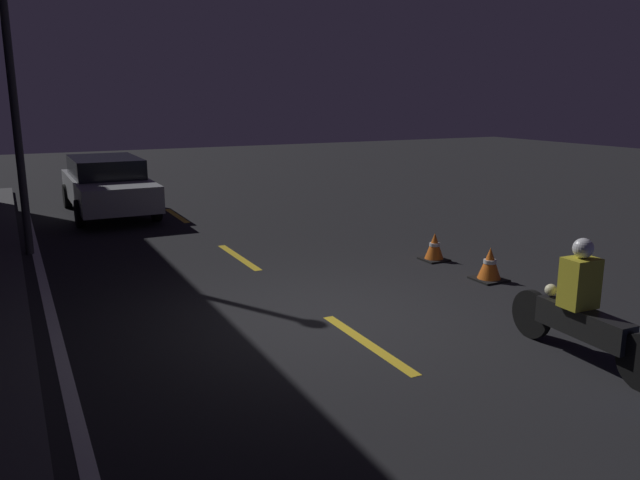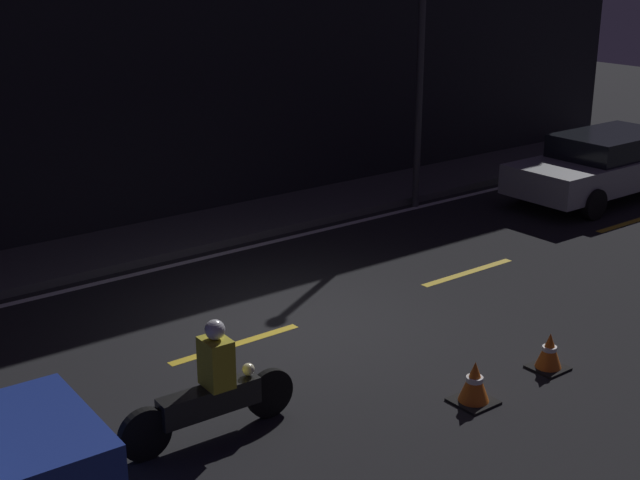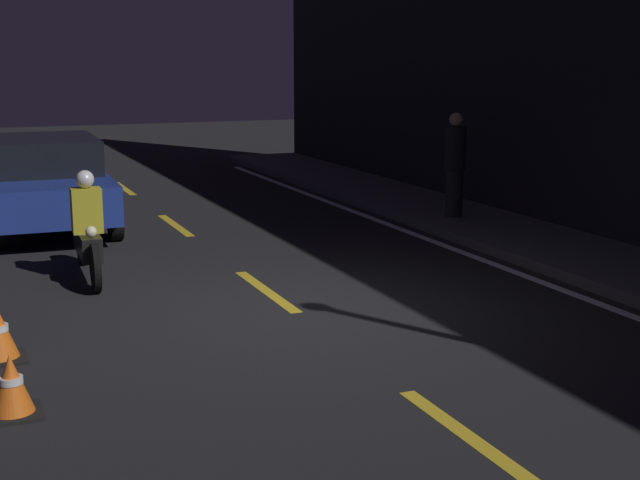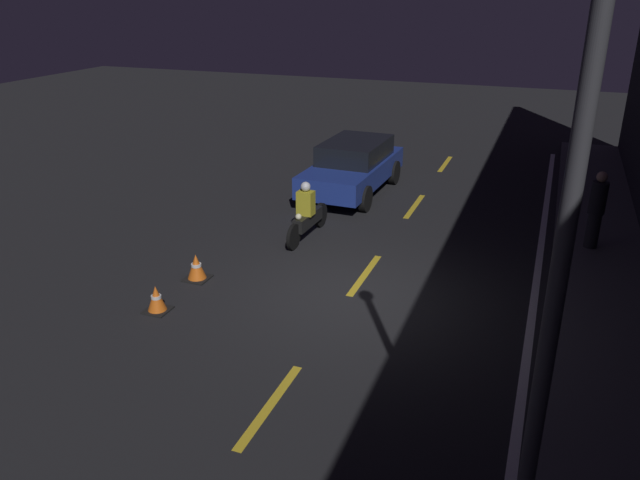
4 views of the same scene
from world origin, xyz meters
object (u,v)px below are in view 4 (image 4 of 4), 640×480
at_px(traffic_cone_near, 196,267).
at_px(pedestrian, 596,209).
at_px(traffic_cone_mid, 156,299).
at_px(street_lamp, 555,301).
at_px(motorcycle, 307,215).
at_px(sedan_blue, 353,165).

bearing_deg(traffic_cone_near, pedestrian, 119.79).
height_order(traffic_cone_mid, street_lamp, street_lamp).
bearing_deg(pedestrian, motorcycle, -77.47).
xyz_separation_m(sedan_blue, traffic_cone_near, (6.43, -1.16, -0.52)).
xyz_separation_m(traffic_cone_mid, pedestrian, (-5.57, 7.27, 0.76)).
xyz_separation_m(motorcycle, traffic_cone_near, (2.83, -1.23, -0.30)).
bearing_deg(traffic_cone_mid, motorcycle, 164.10).
bearing_deg(street_lamp, pedestrian, 174.52).
height_order(sedan_blue, traffic_cone_mid, sedan_blue).
bearing_deg(sedan_blue, pedestrian, 71.75).
bearing_deg(traffic_cone_mid, street_lamp, 59.73).
distance_m(sedan_blue, traffic_cone_near, 6.55).
bearing_deg(sedan_blue, traffic_cone_near, -8.33).
xyz_separation_m(traffic_cone_mid, street_lamp, (3.72, 6.38, 3.00)).
bearing_deg(traffic_cone_near, street_lamp, 51.38).
xyz_separation_m(sedan_blue, pedestrian, (2.25, 6.14, 0.22)).
bearing_deg(street_lamp, traffic_cone_near, -128.62).
height_order(motorcycle, traffic_cone_near, motorcycle).
bearing_deg(pedestrian, sedan_blue, -110.11).
distance_m(motorcycle, traffic_cone_near, 3.10).
distance_m(pedestrian, street_lamp, 9.60).
distance_m(sedan_blue, street_lamp, 12.92).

